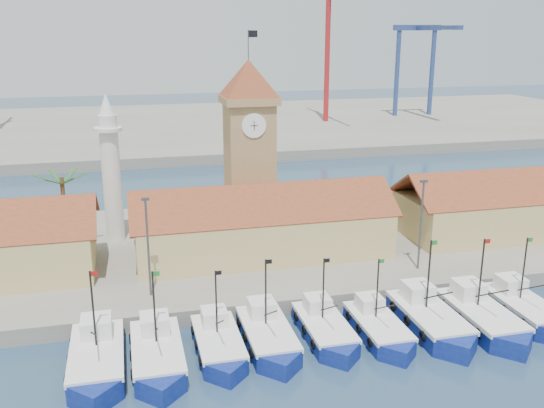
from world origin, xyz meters
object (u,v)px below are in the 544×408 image
object	(u,v)px
boat_0	(97,362)
boat_4	(326,331)
minaret	(111,168)
clock_tower	(249,145)

from	to	relation	value
boat_0	boat_4	bearing A→B (deg)	2.10
boat_0	boat_4	size ratio (longest dim) A/B	1.14
boat_0	minaret	xyz separation A→B (m)	(1.43, 25.39, 8.90)
boat_0	clock_tower	world-z (taller)	clock_tower
boat_0	boat_4	distance (m)	17.90
boat_4	clock_tower	distance (m)	25.39
boat_0	minaret	bearing A→B (deg)	86.77
clock_tower	boat_0	bearing A→B (deg)	-125.10
boat_4	minaret	distance (m)	31.04
boat_4	minaret	world-z (taller)	minaret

